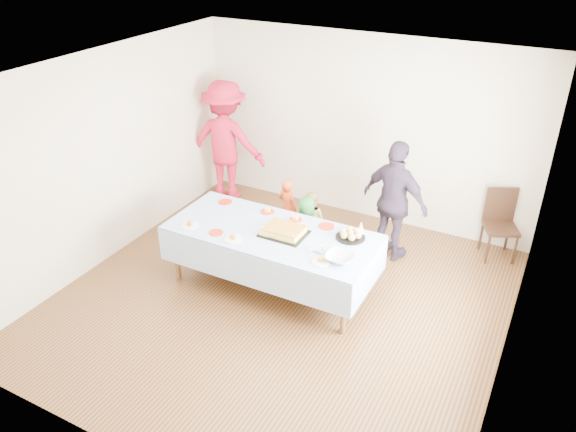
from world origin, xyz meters
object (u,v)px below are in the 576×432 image
birthday_cake (284,231)px  adult_left (226,142)px  party_table (271,235)px  dining_chair (500,220)px

birthday_cake → adult_left: 2.69m
adult_left → birthday_cake: bearing=128.7°
party_table → birthday_cake: 0.19m
party_table → adult_left: adult_left is taller
party_table → birthday_cake: birthday_cake is taller
dining_chair → adult_left: bearing=158.3°
party_table → dining_chair: dining_chair is taller
birthday_cake → adult_left: size_ratio=0.27×
birthday_cake → dining_chair: dining_chair is taller
party_table → birthday_cake: size_ratio=4.80×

